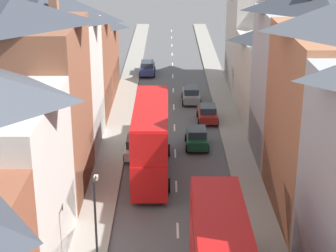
% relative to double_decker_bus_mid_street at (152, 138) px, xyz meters
% --- Properties ---
extents(pavement_left, '(2.20, 104.00, 0.14)m').
position_rel_double_decker_bus_mid_street_xyz_m(pavement_left, '(-3.29, 11.88, -2.75)').
color(pavement_left, gray).
rests_on(pavement_left, ground).
extents(pavement_right, '(2.20, 104.00, 0.14)m').
position_rel_double_decker_bus_mid_street_xyz_m(pavement_right, '(6.91, 11.88, -2.75)').
color(pavement_right, gray).
rests_on(pavement_right, ground).
extents(centre_line_dashes, '(0.14, 97.80, 0.01)m').
position_rel_double_decker_bus_mid_street_xyz_m(centre_line_dashes, '(1.81, 9.88, -2.81)').
color(centre_line_dashes, silver).
rests_on(centre_line_dashes, ground).
extents(terrace_row_left, '(8.00, 64.35, 13.85)m').
position_rel_double_decker_bus_mid_street_xyz_m(terrace_row_left, '(-8.38, -6.95, 2.93)').
color(terrace_row_left, beige).
rests_on(terrace_row_left, ground).
extents(double_decker_bus_mid_street, '(2.74, 10.80, 5.30)m').
position_rel_double_decker_bus_mid_street_xyz_m(double_decker_bus_mid_street, '(0.00, 0.00, 0.00)').
color(double_decker_bus_mid_street, red).
rests_on(double_decker_bus_mid_street, ground).
extents(car_near_silver, '(1.90, 4.18, 1.64)m').
position_rel_double_decker_bus_mid_street_xyz_m(car_near_silver, '(3.61, 17.54, -1.99)').
color(car_near_silver, gray).
rests_on(car_near_silver, ground).
extents(car_parked_right_a, '(1.90, 3.85, 1.66)m').
position_rel_double_decker_bus_mid_street_xyz_m(car_parked_right_a, '(3.61, 5.32, -1.98)').
color(car_parked_right_a, '#144728').
rests_on(car_parked_right_a, ground).
extents(car_mid_black, '(1.90, 4.14, 1.61)m').
position_rel_double_decker_bus_mid_street_xyz_m(car_mid_black, '(-1.29, 3.44, -2.00)').
color(car_mid_black, '#B7BABF').
rests_on(car_mid_black, ground).
extents(car_parked_left_b, '(1.90, 3.81, 1.58)m').
position_rel_double_decker_bus_mid_street_xyz_m(car_parked_left_b, '(4.91, 11.62, -2.02)').
color(car_parked_left_b, maroon).
rests_on(car_parked_left_b, ground).
extents(car_mid_white, '(1.90, 4.54, 1.65)m').
position_rel_double_decker_bus_mid_street_xyz_m(car_mid_white, '(-1.29, 28.76, -1.99)').
color(car_mid_white, navy).
rests_on(car_mid_white, ground).
extents(street_lamp, '(0.20, 1.12, 5.50)m').
position_rel_double_decker_bus_mid_street_xyz_m(street_lamp, '(-2.44, -12.67, 0.43)').
color(street_lamp, black).
rests_on(street_lamp, ground).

